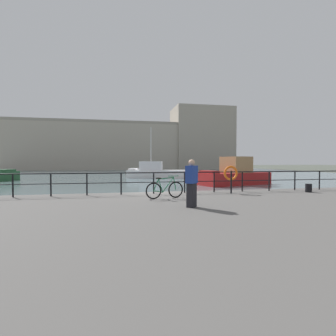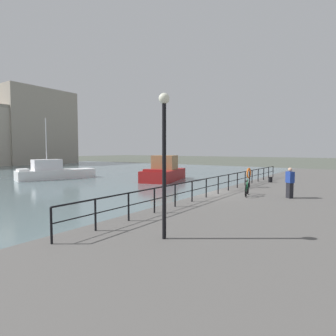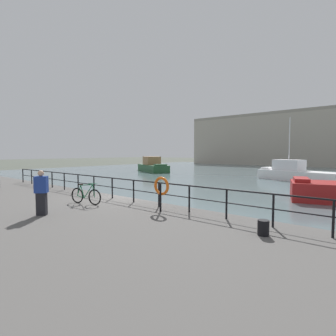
{
  "view_description": "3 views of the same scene",
  "coord_description": "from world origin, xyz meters",
  "px_view_note": "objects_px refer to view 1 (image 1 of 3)",
  "views": [
    {
      "loc": [
        -1.86,
        -13.24,
        2.36
      ],
      "look_at": [
        1.08,
        1.48,
        1.93
      ],
      "focal_mm": 27.07,
      "sensor_mm": 36.0,
      "label": 1
    },
    {
      "loc": [
        -15.84,
        -7.91,
        3.38
      ],
      "look_at": [
        1.11,
        3.8,
        2.06
      ],
      "focal_mm": 30.1,
      "sensor_mm": 36.0,
      "label": 2
    },
    {
      "loc": [
        10.34,
        -8.94,
        3.06
      ],
      "look_at": [
        0.74,
        2.74,
        2.15
      ],
      "focal_mm": 27.2,
      "sensor_mm": 36.0,
      "label": 3
    }
  ],
  "objects_px": {
    "parked_bicycle": "(165,190)",
    "standing_person": "(192,183)",
    "harbor_building": "(149,145)",
    "moored_blue_motorboat": "(156,172)",
    "mooring_bollard": "(309,188)",
    "life_ring_stand": "(231,174)",
    "moored_white_yacht": "(234,175)"
  },
  "relations": [
    {
      "from": "parked_bicycle",
      "to": "standing_person",
      "type": "relative_size",
      "value": 1.03
    },
    {
      "from": "harbor_building",
      "to": "standing_person",
      "type": "distance_m",
      "value": 63.18
    },
    {
      "from": "moored_blue_motorboat",
      "to": "mooring_bollard",
      "type": "relative_size",
      "value": 20.2
    },
    {
      "from": "moored_blue_motorboat",
      "to": "standing_person",
      "type": "xyz_separation_m",
      "value": [
        -2.74,
        -26.23,
        0.76
      ]
    },
    {
      "from": "mooring_bollard",
      "to": "parked_bicycle",
      "type": "bearing_deg",
      "value": -174.85
    },
    {
      "from": "standing_person",
      "to": "life_ring_stand",
      "type": "bearing_deg",
      "value": 91.8
    },
    {
      "from": "harbor_building",
      "to": "life_ring_stand",
      "type": "height_order",
      "value": "harbor_building"
    },
    {
      "from": "mooring_bollard",
      "to": "standing_person",
      "type": "xyz_separation_m",
      "value": [
        -7.23,
        -2.92,
        0.64
      ]
    },
    {
      "from": "life_ring_stand",
      "to": "moored_blue_motorboat",
      "type": "bearing_deg",
      "value": 90.77
    },
    {
      "from": "moored_blue_motorboat",
      "to": "life_ring_stand",
      "type": "height_order",
      "value": "moored_blue_motorboat"
    },
    {
      "from": "moored_white_yacht",
      "to": "life_ring_stand",
      "type": "height_order",
      "value": "moored_white_yacht"
    },
    {
      "from": "moored_blue_motorboat",
      "to": "standing_person",
      "type": "distance_m",
      "value": 26.38
    },
    {
      "from": "moored_white_yacht",
      "to": "mooring_bollard",
      "type": "xyz_separation_m",
      "value": [
        -1.59,
        -11.91,
        -0.02
      ]
    },
    {
      "from": "harbor_building",
      "to": "parked_bicycle",
      "type": "height_order",
      "value": "harbor_building"
    },
    {
      "from": "life_ring_stand",
      "to": "mooring_bollard",
      "type": "bearing_deg",
      "value": -5.58
    },
    {
      "from": "parked_bicycle",
      "to": "standing_person",
      "type": "xyz_separation_m",
      "value": [
        0.55,
        -2.22,
        0.47
      ]
    },
    {
      "from": "moored_white_yacht",
      "to": "life_ring_stand",
      "type": "relative_size",
      "value": 5.54
    },
    {
      "from": "moored_blue_motorboat",
      "to": "life_ring_stand",
      "type": "relative_size",
      "value": 6.36
    },
    {
      "from": "harbor_building",
      "to": "moored_blue_motorboat",
      "type": "relative_size",
      "value": 6.9
    },
    {
      "from": "moored_blue_motorboat",
      "to": "moored_white_yacht",
      "type": "distance_m",
      "value": 12.92
    },
    {
      "from": "mooring_bollard",
      "to": "standing_person",
      "type": "relative_size",
      "value": 0.26
    },
    {
      "from": "moored_white_yacht",
      "to": "parked_bicycle",
      "type": "relative_size",
      "value": 4.46
    },
    {
      "from": "moored_blue_motorboat",
      "to": "moored_white_yacht",
      "type": "xyz_separation_m",
      "value": [
        6.07,
        -11.4,
        0.14
      ]
    },
    {
      "from": "mooring_bollard",
      "to": "life_ring_stand",
      "type": "xyz_separation_m",
      "value": [
        -4.18,
        0.41,
        0.75
      ]
    },
    {
      "from": "mooring_bollard",
      "to": "standing_person",
      "type": "distance_m",
      "value": 7.82
    },
    {
      "from": "moored_white_yacht",
      "to": "parked_bicycle",
      "type": "xyz_separation_m",
      "value": [
        -9.37,
        -12.61,
        0.15
      ]
    },
    {
      "from": "parked_bicycle",
      "to": "harbor_building",
      "type": "bearing_deg",
      "value": 70.68
    },
    {
      "from": "moored_blue_motorboat",
      "to": "moored_white_yacht",
      "type": "relative_size",
      "value": 1.15
    },
    {
      "from": "harbor_building",
      "to": "moored_white_yacht",
      "type": "height_order",
      "value": "harbor_building"
    },
    {
      "from": "moored_blue_motorboat",
      "to": "life_ring_stand",
      "type": "distance_m",
      "value": 22.92
    },
    {
      "from": "parked_bicycle",
      "to": "life_ring_stand",
      "type": "distance_m",
      "value": 3.81
    },
    {
      "from": "harbor_building",
      "to": "standing_person",
      "type": "bearing_deg",
      "value": -95.54
    }
  ]
}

